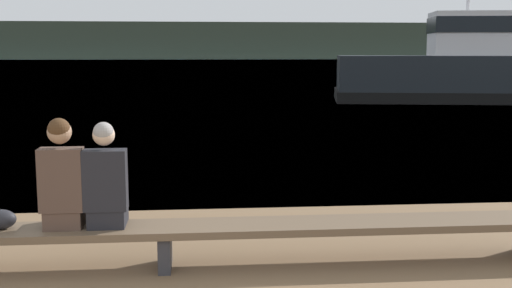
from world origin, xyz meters
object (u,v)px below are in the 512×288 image
Objects in this scene: bench_main at (165,233)px; tugboat_red at (463,73)px; shopping_bag at (0,219)px; person_right at (106,182)px; person_left at (62,180)px.

tugboat_red is at bearing 60.11° from bench_main.
shopping_bag is at bearing 178.97° from bench_main.
person_right is at bearing 159.53° from tugboat_red.
bench_main is at bearing -0.39° from person_left.
shopping_bag is at bearing 157.45° from tugboat_red.
bench_main is at bearing -1.03° from shopping_bag.
tugboat_red is at bearing 56.85° from shopping_bag.
person_left is 23.48m from tugboat_red.
bench_main is 0.74× the size of tugboat_red.
bench_main is at bearing -0.92° from person_right.
bench_main is 27.23× the size of shopping_bag.
person_right is (0.40, 0.00, -0.03)m from person_left.
tugboat_red is (12.01, 19.93, 0.32)m from person_right.
person_left reaches higher than person_right.
bench_main is 0.75m from person_right.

